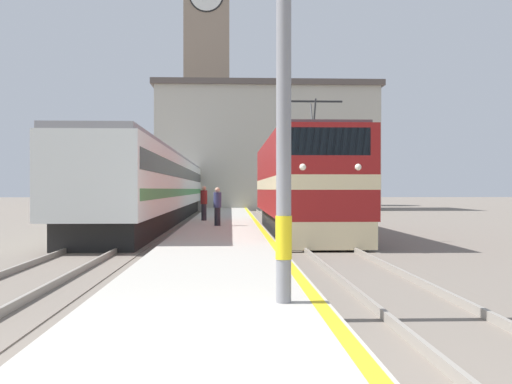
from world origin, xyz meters
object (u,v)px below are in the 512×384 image
object	(u,v)px
second_waiting_passenger	(217,206)
clock_tower	(207,60)
passenger_train	(164,186)
person_on_platform	(204,202)
locomotive_train	(301,185)

from	to	relation	value
second_waiting_passenger	clock_tower	size ratio (longest dim) A/B	0.05
passenger_train	second_waiting_passenger	world-z (taller)	passenger_train
person_on_platform	second_waiting_passenger	distance (m)	4.38
clock_tower	passenger_train	bearing A→B (deg)	-92.61
passenger_train	clock_tower	size ratio (longest dim) A/B	1.28
person_on_platform	second_waiting_passenger	xyz separation A→B (m)	(0.77, -4.31, -0.05)
clock_tower	locomotive_train	bearing A→B (deg)	-82.63
second_waiting_passenger	clock_tower	bearing A→B (deg)	92.85
clock_tower	person_on_platform	bearing A→B (deg)	-88.02
passenger_train	second_waiting_passenger	distance (m)	10.92
second_waiting_passenger	clock_tower	distance (m)	43.54
passenger_train	person_on_platform	distance (m)	6.64
second_waiting_passenger	clock_tower	xyz separation A→B (m)	(-2.03, 40.81, 15.05)
person_on_platform	clock_tower	size ratio (longest dim) A/B	0.06
passenger_train	clock_tower	distance (m)	33.63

